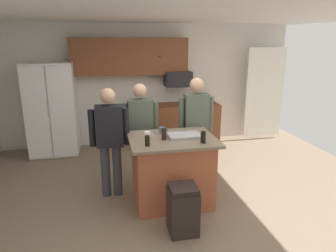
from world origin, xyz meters
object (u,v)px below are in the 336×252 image
at_px(serving_tray, 184,136).
at_px(kitchen_island, 172,170).
at_px(tumbler_amber, 147,141).
at_px(mug_blue_stoneware, 147,135).
at_px(glass_short_whisky, 164,134).
at_px(trash_bin, 183,209).
at_px(mug_ceramic_white, 162,130).
at_px(person_guest_by_door, 141,127).
at_px(refrigerator, 52,109).
at_px(person_guest_right, 110,136).
at_px(person_host_foreground, 196,122).
at_px(glass_pilsner, 203,137).
at_px(microwave_over_range, 178,79).

bearing_deg(serving_tray, kitchen_island, 179.95).
distance_m(tumbler_amber, mug_blue_stoneware, 0.27).
height_order(glass_short_whisky, trash_bin, glass_short_whisky).
xyz_separation_m(mug_ceramic_white, serving_tray, (0.26, -0.24, -0.02)).
relative_size(person_guest_by_door, serving_tray, 3.67).
xyz_separation_m(serving_tray, trash_bin, (-0.20, -0.74, -0.68)).
relative_size(kitchen_island, person_guest_by_door, 0.73).
height_order(person_guest_by_door, mug_ceramic_white, person_guest_by_door).
bearing_deg(tumbler_amber, person_guest_by_door, 88.25).
height_order(refrigerator, person_guest_right, refrigerator).
xyz_separation_m(refrigerator, mug_ceramic_white, (1.83, -2.17, 0.09)).
xyz_separation_m(glass_short_whisky, trash_bin, (0.09, -0.70, -0.74)).
xyz_separation_m(person_guest_by_door, mug_ceramic_white, (0.25, -0.52, 0.08)).
xyz_separation_m(tumbler_amber, glass_short_whisky, (0.25, 0.21, 0.01)).
xyz_separation_m(refrigerator, person_guest_by_door, (1.58, -1.65, 0.01)).
height_order(tumbler_amber, mug_blue_stoneware, tumbler_amber).
relative_size(person_guest_right, mug_ceramic_white, 12.85).
relative_size(kitchen_island, person_host_foreground, 0.70).
distance_m(person_guest_right, person_host_foreground, 1.41).
xyz_separation_m(person_guest_right, glass_pilsner, (1.19, -0.64, 0.11)).
bearing_deg(person_guest_by_door, refrigerator, -161.19).
xyz_separation_m(person_host_foreground, serving_tray, (-0.37, -0.67, 0.00)).
distance_m(mug_ceramic_white, trash_bin, 1.21).
height_order(glass_pilsner, glass_short_whisky, glass_short_whisky).
xyz_separation_m(mug_ceramic_white, glass_short_whisky, (-0.03, -0.28, 0.03)).
xyz_separation_m(person_guest_by_door, mug_blue_stoneware, (0.00, -0.74, 0.09)).
xyz_separation_m(person_host_foreground, mug_blue_stoneware, (-0.88, -0.66, 0.04)).
relative_size(microwave_over_range, mug_ceramic_white, 4.45).
xyz_separation_m(refrigerator, serving_tray, (2.09, -2.41, 0.06)).
height_order(tumbler_amber, glass_pilsner, glass_pilsner).
xyz_separation_m(person_guest_by_door, serving_tray, (0.51, -0.75, 0.06)).
distance_m(person_host_foreground, tumbler_amber, 1.30).
height_order(person_host_foreground, mug_ceramic_white, person_host_foreground).
height_order(person_guest_right, person_host_foreground, person_host_foreground).
bearing_deg(trash_bin, glass_short_whisky, 97.59).
bearing_deg(mug_blue_stoneware, mug_ceramic_white, 42.15).
distance_m(person_guest_by_door, glass_short_whisky, 0.84).
distance_m(microwave_over_range, mug_blue_stoneware, 2.75).
height_order(refrigerator, glass_short_whisky, refrigerator).
relative_size(refrigerator, kitchen_island, 1.56).
height_order(tumbler_amber, glass_short_whisky, glass_short_whisky).
bearing_deg(refrigerator, person_host_foreground, -35.28).
relative_size(refrigerator, microwave_over_range, 3.29).
bearing_deg(glass_short_whisky, tumbler_amber, -141.02).
bearing_deg(person_host_foreground, glass_pilsner, 27.49).
distance_m(kitchen_island, mug_ceramic_white, 0.58).
bearing_deg(microwave_over_range, kitchen_island, -104.94).
xyz_separation_m(glass_pilsner, serving_tray, (-0.18, 0.28, -0.06)).
distance_m(refrigerator, kitchen_island, 3.11).
bearing_deg(person_host_foreground, mug_blue_stoneware, -14.66).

